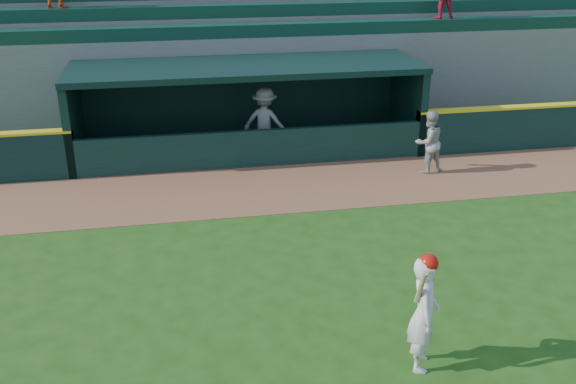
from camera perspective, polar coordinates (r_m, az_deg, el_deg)
name	(u,v)px	position (r m, az deg, el deg)	size (l,w,h in m)	color
ground	(305,297)	(11.22, 1.50, -9.29)	(120.00, 120.00, 0.00)	#204912
warning_track	(263,189)	(15.51, -2.21, 0.27)	(40.00, 3.00, 0.01)	brown
dugout_player_front	(429,142)	(16.70, 12.39, 4.35)	(0.78, 0.61, 1.61)	#A0A09B
dugout_player_inside	(265,122)	(17.58, -2.07, 6.27)	(1.22, 0.70, 1.88)	#989893
dugout	(246,102)	(18.00, -3.73, 8.02)	(9.40, 2.80, 2.46)	slate
stands	(229,37)	(22.23, -5.26, 13.59)	(34.50, 6.26, 7.58)	slate
batter_at_plate	(424,312)	(9.37, 12.00, -10.36)	(0.60, 0.85, 1.84)	silver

